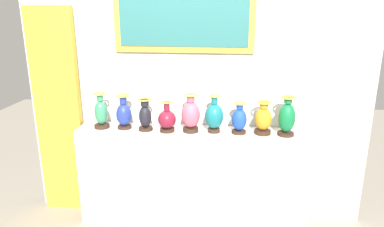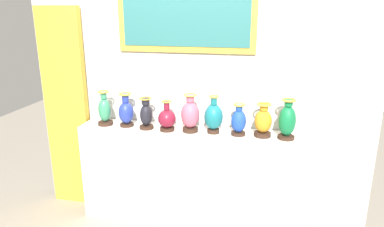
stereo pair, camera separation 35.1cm
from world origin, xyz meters
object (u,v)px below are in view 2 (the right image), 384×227
object	(u,v)px
vase_jade	(105,110)
vase_sapphire	(239,121)
vase_rose	(190,115)
vase_amber	(263,122)
vase_onyx	(146,115)
vase_teal	(214,117)
vase_burgundy	(167,119)
vase_cobalt	(126,112)
vase_emerald	(287,121)

from	to	relation	value
vase_jade	vase_sapphire	distance (m)	1.39
vase_rose	vase_amber	xyz separation A→B (m)	(0.71, 0.01, -0.02)
vase_onyx	vase_teal	xyz separation A→B (m)	(0.69, 0.02, 0.02)
vase_rose	vase_sapphire	world-z (taller)	vase_rose
vase_burgundy	vase_jade	bearing A→B (deg)	177.00
vase_sapphire	vase_amber	world-z (taller)	vase_amber
vase_cobalt	vase_emerald	xyz separation A→B (m)	(1.61, -0.03, 0.02)
vase_amber	vase_cobalt	bearing A→B (deg)	179.68
vase_cobalt	vase_teal	world-z (taller)	vase_teal
vase_cobalt	vase_rose	world-z (taller)	vase_rose
vase_cobalt	vase_teal	distance (m)	0.91
vase_jade	vase_onyx	distance (m)	0.46
vase_sapphire	vase_emerald	bearing A→B (deg)	-1.00
vase_rose	vase_sapphire	xyz separation A→B (m)	(0.48, 0.00, -0.03)
vase_rose	vase_teal	distance (m)	0.23
vase_onyx	vase_emerald	world-z (taller)	vase_emerald
vase_onyx	vase_sapphire	distance (m)	0.93
vase_burgundy	vase_emerald	bearing A→B (deg)	0.86
vase_burgundy	vase_rose	distance (m)	0.24
vase_sapphire	vase_emerald	distance (m)	0.45
vase_jade	vase_sapphire	size ratio (longest dim) A/B	1.16
vase_rose	vase_emerald	size ratio (longest dim) A/B	0.99
vase_burgundy	vase_amber	size ratio (longest dim) A/B	0.94
vase_jade	vase_cobalt	size ratio (longest dim) A/B	1.03
vase_jade	vase_amber	distance (m)	1.62
vase_teal	vase_sapphire	distance (m)	0.25
vase_teal	vase_amber	size ratio (longest dim) A/B	1.15
vase_jade	vase_burgundy	bearing A→B (deg)	-3.00
vase_rose	vase_emerald	xyz separation A→B (m)	(0.92, -0.00, 0.01)
vase_teal	vase_emerald	world-z (taller)	vase_emerald
vase_teal	vase_jade	bearing A→B (deg)	179.84
vase_rose	vase_cobalt	bearing A→B (deg)	178.10
vase_jade	vase_teal	distance (m)	1.15
vase_emerald	vase_burgundy	bearing A→B (deg)	-179.14
vase_jade	vase_teal	size ratio (longest dim) A/B	0.97
vase_jade	vase_rose	xyz separation A→B (m)	(0.92, -0.01, 0.02)
vase_amber	vase_burgundy	bearing A→B (deg)	-177.79
vase_cobalt	vase_sapphire	xyz separation A→B (m)	(1.16, -0.02, -0.01)
vase_amber	vase_emerald	world-z (taller)	vase_emerald
vase_cobalt	vase_amber	distance (m)	1.39
vase_sapphire	vase_onyx	bearing A→B (deg)	-179.25
vase_teal	vase_amber	world-z (taller)	vase_teal
vase_sapphire	vase_burgundy	bearing A→B (deg)	-177.96
vase_rose	vase_emerald	distance (m)	0.92
vase_onyx	vase_rose	xyz separation A→B (m)	(0.46, 0.01, 0.02)
vase_cobalt	vase_amber	xyz separation A→B (m)	(1.39, -0.01, -0.01)
vase_onyx	vase_emerald	distance (m)	1.38
vase_burgundy	vase_rose	world-z (taller)	vase_rose
vase_burgundy	vase_amber	world-z (taller)	vase_amber
vase_cobalt	vase_jade	bearing A→B (deg)	-178.04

